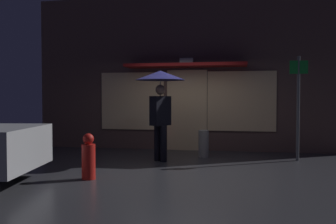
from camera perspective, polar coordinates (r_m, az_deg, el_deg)
ground_plane at (r=8.16m, az=0.83°, el=-7.97°), size 18.00×18.00×0.00m
building_facade at (r=10.36m, az=3.03°, el=5.89°), size 8.63×1.00×4.26m
person_with_umbrella at (r=8.39m, az=-1.18°, el=3.57°), size 1.13×1.13×2.05m
street_sign_post at (r=8.97m, az=19.32°, el=1.51°), size 0.40×0.07×2.38m
sidewalk_bollard at (r=9.10m, az=5.47°, el=-4.85°), size 0.25×0.25×0.65m
fire_hydrant at (r=6.76m, az=-12.08°, el=-6.90°), size 0.24×0.24×0.81m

